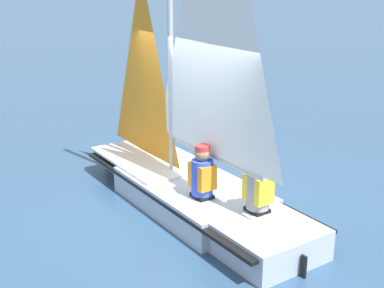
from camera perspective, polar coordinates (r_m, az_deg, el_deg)
ground_plane at (r=8.12m, az=0.00°, el=-6.75°), size 260.00×260.00×0.00m
sailboat_main at (r=7.82m, az=0.07°, el=-1.87°), size 3.51×4.45×5.29m
sailor_helm at (r=7.37m, az=1.10°, el=-4.09°), size 0.41×0.43×1.16m
sailor_crew at (r=7.01m, az=7.03°, el=-5.55°), size 0.41×0.43×1.16m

